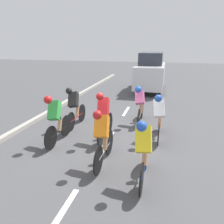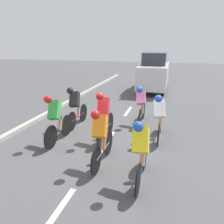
# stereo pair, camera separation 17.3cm
# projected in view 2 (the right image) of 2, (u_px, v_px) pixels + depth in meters

# --- Properties ---
(ground_plane) EXTENTS (60.00, 60.00, 0.00)m
(ground_plane) POSITION_uv_depth(u_px,v_px,m) (110.00, 137.00, 7.15)
(ground_plane) COLOR #4C4C4F
(lane_stripe_near) EXTENTS (0.12, 1.40, 0.01)m
(lane_stripe_near) POSITION_uv_depth(u_px,v_px,m) (57.00, 213.00, 3.94)
(lane_stripe_near) COLOR white
(lane_stripe_near) RESTS_ON ground
(lane_stripe_mid) EXTENTS (0.12, 1.40, 0.01)m
(lane_stripe_mid) POSITION_uv_depth(u_px,v_px,m) (108.00, 140.00, 6.87)
(lane_stripe_mid) COLOR white
(lane_stripe_mid) RESTS_ON ground
(lane_stripe_far) EXTENTS (0.12, 1.40, 0.01)m
(lane_stripe_far) POSITION_uv_depth(u_px,v_px,m) (128.00, 111.00, 9.81)
(lane_stripe_far) COLOR white
(lane_stripe_far) RESTS_ON ground
(curb) EXTENTS (0.20, 28.11, 0.14)m
(curb) POSITION_uv_depth(u_px,v_px,m) (21.00, 128.00, 7.68)
(curb) COLOR #A8A399
(curb) RESTS_ON ground
(cyclist_pink) EXTENTS (0.40, 1.69, 1.47)m
(cyclist_pink) POSITION_uv_depth(u_px,v_px,m) (141.00, 103.00, 8.13)
(cyclist_pink) COLOR black
(cyclist_pink) RESTS_ON ground
(cyclist_green) EXTENTS (0.41, 1.69, 1.54)m
(cyclist_green) POSITION_uv_depth(u_px,v_px,m) (56.00, 117.00, 6.50)
(cyclist_green) COLOR black
(cyclist_green) RESTS_ON ground
(cyclist_white) EXTENTS (0.40, 1.69, 1.50)m
(cyclist_white) POSITION_uv_depth(u_px,v_px,m) (160.00, 116.00, 6.71)
(cyclist_white) COLOR black
(cyclist_white) RESTS_ON ground
(cyclist_yellow) EXTENTS (0.38, 1.68, 1.50)m
(cyclist_yellow) POSITION_uv_depth(u_px,v_px,m) (141.00, 150.00, 4.58)
(cyclist_yellow) COLOR black
(cyclist_yellow) RESTS_ON ground
(cyclist_red) EXTENTS (0.39, 1.70, 1.57)m
(cyclist_red) POSITION_uv_depth(u_px,v_px,m) (104.00, 115.00, 6.69)
(cyclist_red) COLOR black
(cyclist_red) RESTS_ON ground
(cyclist_orange) EXTENTS (0.38, 1.70, 1.49)m
(cyclist_orange) POSITION_uv_depth(u_px,v_px,m) (101.00, 136.00, 5.30)
(cyclist_orange) COLOR black
(cyclist_orange) RESTS_ON ground
(cyclist_black) EXTENTS (0.42, 1.72, 1.49)m
(cyclist_black) POSITION_uv_depth(u_px,v_px,m) (76.00, 106.00, 7.84)
(cyclist_black) COLOR black
(cyclist_black) RESTS_ON ground
(support_car) EXTENTS (1.70, 4.20, 2.38)m
(support_car) POSITION_uv_depth(u_px,v_px,m) (154.00, 72.00, 13.79)
(support_car) COLOR black
(support_car) RESTS_ON ground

